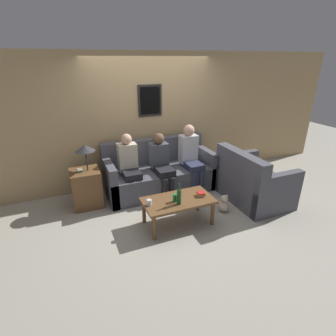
{
  "coord_description": "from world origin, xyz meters",
  "views": [
    {
      "loc": [
        -1.68,
        -3.93,
        2.47
      ],
      "look_at": [
        -0.08,
        -0.11,
        0.72
      ],
      "focal_mm": 28.0,
      "sensor_mm": 36.0,
      "label": 1
    }
  ],
  "objects": [
    {
      "name": "wine_bottle",
      "position": [
        -0.2,
        -0.84,
        0.56
      ],
      "size": [
        0.07,
        0.07,
        0.34
      ],
      "color": "#19421E",
      "rests_on": "coffee_table"
    },
    {
      "name": "drinking_glass",
      "position": [
        -0.63,
        -0.7,
        0.48
      ],
      "size": [
        0.08,
        0.08,
        0.09
      ],
      "color": "silver",
      "rests_on": "coffee_table"
    },
    {
      "name": "wall_back",
      "position": [
        0.0,
        1.03,
        1.3
      ],
      "size": [
        9.0,
        0.08,
        2.6
      ],
      "color": "tan",
      "rests_on": "ground_plane"
    },
    {
      "name": "couch_side",
      "position": [
        1.42,
        -0.55,
        0.34
      ],
      "size": [
        0.92,
        1.25,
        0.98
      ],
      "rotation": [
        0.0,
        0.0,
        1.57
      ],
      "color": "#4C4C56",
      "rests_on": "ground_plane"
    },
    {
      "name": "soda_can",
      "position": [
        -0.23,
        -0.75,
        0.5
      ],
      "size": [
        0.07,
        0.07,
        0.12
      ],
      "color": "#197A38",
      "rests_on": "coffee_table"
    },
    {
      "name": "book_stack",
      "position": [
        0.23,
        -0.74,
        0.47
      ],
      "size": [
        0.16,
        0.13,
        0.06
      ],
      "color": "beige",
      "rests_on": "coffee_table"
    },
    {
      "name": "side_table_with_lamp",
      "position": [
        -1.41,
        0.45,
        0.38
      ],
      "size": [
        0.5,
        0.5,
        1.12
      ],
      "color": "brown",
      "rests_on": "ground_plane"
    },
    {
      "name": "couch_main",
      "position": [
        0.0,
        0.55,
        0.34
      ],
      "size": [
        2.12,
        0.92,
        0.98
      ],
      "color": "#4C4C56",
      "rests_on": "ground_plane"
    },
    {
      "name": "person_left",
      "position": [
        -0.62,
        0.41,
        0.67
      ],
      "size": [
        0.34,
        0.6,
        1.22
      ],
      "color": "black",
      "rests_on": "ground_plane"
    },
    {
      "name": "person_right",
      "position": [
        0.6,
        0.35,
        0.71
      ],
      "size": [
        0.34,
        0.61,
        1.29
      ],
      "color": "#2D334C",
      "rests_on": "ground_plane"
    },
    {
      "name": "person_middle",
      "position": [
        -0.02,
        0.34,
        0.65
      ],
      "size": [
        0.34,
        0.64,
        1.18
      ],
      "color": "black",
      "rests_on": "ground_plane"
    },
    {
      "name": "ground_plane",
      "position": [
        0.0,
        0.0,
        0.0
      ],
      "size": [
        16.0,
        16.0,
        0.0
      ],
      "primitive_type": "plane",
      "color": "#ADA899"
    },
    {
      "name": "coffee_table",
      "position": [
        -0.16,
        -0.71,
        0.38
      ],
      "size": [
        1.1,
        0.59,
        0.44
      ],
      "color": "brown",
      "rests_on": "ground_plane"
    },
    {
      "name": "teddy_bear",
      "position": [
        0.73,
        -0.68,
        0.13
      ],
      "size": [
        0.19,
        0.19,
        0.31
      ],
      "color": "beige",
      "rests_on": "ground_plane"
    }
  ]
}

